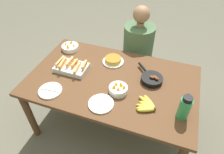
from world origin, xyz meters
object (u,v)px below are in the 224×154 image
object	(u,v)px
skillet	(151,79)
frittata_plate_center	(113,60)
fruit_bowl_citrus	(70,47)
banana_bunch	(147,106)
empty_plate_far_left	(101,104)
empty_plate_near_front	(50,91)
fruit_bowl_mango	(118,89)
water_bottle	(185,108)
hot_sauce_bottle	(186,102)
melon_tray	(71,67)
person_figure	(137,58)

from	to	relation	value
skillet	frittata_plate_center	world-z (taller)	skillet
frittata_plate_center	fruit_bowl_citrus	distance (m)	0.55
banana_bunch	empty_plate_far_left	distance (m)	0.39
empty_plate_near_front	fruit_bowl_mango	size ratio (longest dim) A/B	1.26
frittata_plate_center	water_bottle	world-z (taller)	water_bottle
skillet	hot_sauce_bottle	bearing A→B (deg)	-167.13
fruit_bowl_citrus	melon_tray	bearing A→B (deg)	-59.64
skillet	water_bottle	distance (m)	0.46
empty_plate_far_left	empty_plate_near_front	bearing A→B (deg)	-178.54
frittata_plate_center	empty_plate_near_front	world-z (taller)	frittata_plate_center
water_bottle	skillet	bearing A→B (deg)	133.46
hot_sauce_bottle	empty_plate_far_left	bearing A→B (deg)	-162.55
skillet	fruit_bowl_mango	xyz separation A→B (m)	(-0.25, -0.25, 0.01)
fruit_bowl_mango	water_bottle	bearing A→B (deg)	-8.60
skillet	empty_plate_near_front	xyz separation A→B (m)	(-0.84, -0.45, -0.02)
hot_sauce_bottle	frittata_plate_center	bearing A→B (deg)	153.91
banana_bunch	frittata_plate_center	world-z (taller)	frittata_plate_center
skillet	empty_plate_far_left	world-z (taller)	skillet
fruit_bowl_mango	person_figure	distance (m)	0.91
fruit_bowl_mango	hot_sauce_bottle	world-z (taller)	hot_sauce_bottle
water_bottle	empty_plate_far_left	bearing A→B (deg)	-171.07
frittata_plate_center	fruit_bowl_citrus	xyz separation A→B (m)	(-0.55, 0.06, 0.01)
person_figure	skillet	bearing A→B (deg)	-65.68
melon_tray	banana_bunch	bearing A→B (deg)	-15.01
fruit_bowl_citrus	hot_sauce_bottle	bearing A→B (deg)	-18.47
empty_plate_near_front	water_bottle	bearing A→B (deg)	5.75
frittata_plate_center	banana_bunch	bearing A→B (deg)	-45.56
water_bottle	hot_sauce_bottle	xyz separation A→B (m)	(0.01, 0.11, -0.04)
hot_sauce_bottle	person_figure	xyz separation A→B (m)	(-0.60, 0.85, -0.30)
banana_bunch	empty_plate_near_front	bearing A→B (deg)	-172.50
fruit_bowl_mango	water_bottle	distance (m)	0.58
frittata_plate_center	empty_plate_far_left	xyz separation A→B (m)	(0.10, -0.58, -0.02)
melon_tray	person_figure	distance (m)	0.94
melon_tray	frittata_plate_center	distance (m)	0.44
melon_tray	person_figure	size ratio (longest dim) A/B	0.28
frittata_plate_center	water_bottle	distance (m)	0.90
melon_tray	person_figure	bearing A→B (deg)	54.62
empty_plate_near_front	melon_tray	bearing A→B (deg)	83.70
skillet	empty_plate_near_front	world-z (taller)	skillet
empty_plate_far_left	fruit_bowl_mango	xyz separation A→B (m)	(0.09, 0.19, 0.03)
hot_sauce_bottle	person_figure	distance (m)	1.08
melon_tray	water_bottle	xyz separation A→B (m)	(1.11, -0.22, 0.07)
empty_plate_near_front	frittata_plate_center	bearing A→B (deg)	56.51
melon_tray	person_figure	world-z (taller)	person_figure
water_bottle	frittata_plate_center	bearing A→B (deg)	147.51
empty_plate_near_front	fruit_bowl_citrus	xyz separation A→B (m)	(-0.15, 0.66, 0.02)
empty_plate_near_front	water_bottle	xyz separation A→B (m)	(1.15, 0.12, 0.10)
skillet	fruit_bowl_citrus	xyz separation A→B (m)	(-0.99, 0.21, 0.00)
empty_plate_far_left	water_bottle	bearing A→B (deg)	8.93
empty_plate_near_front	fruit_bowl_citrus	size ratio (longest dim) A/B	1.12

